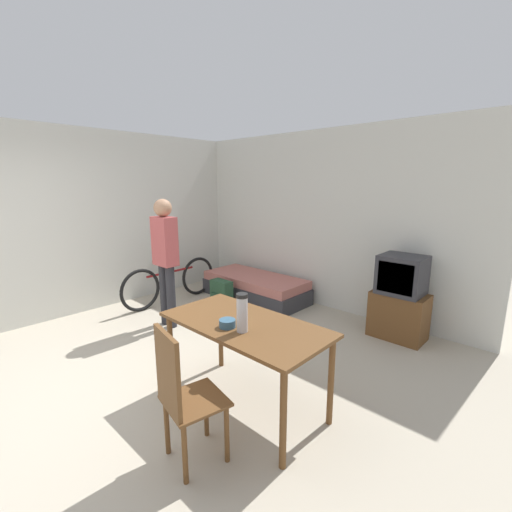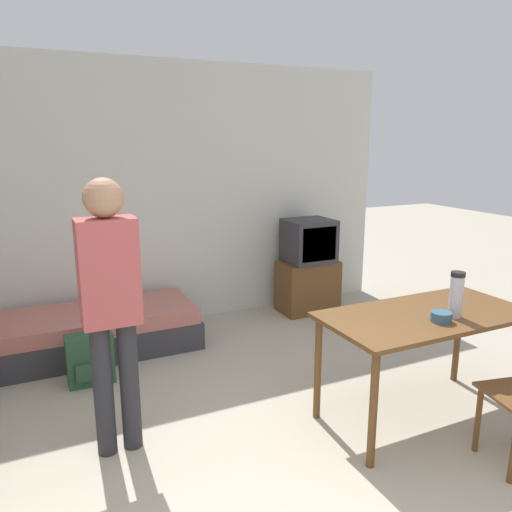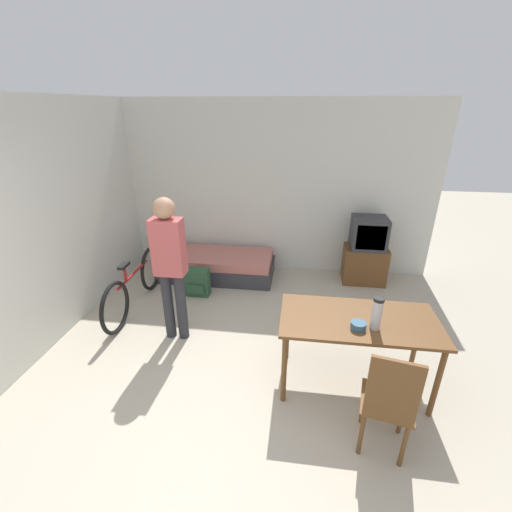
# 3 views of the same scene
# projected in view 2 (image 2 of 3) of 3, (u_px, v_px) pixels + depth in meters

# --- Properties ---
(wall_back) EXTENTS (5.36, 0.06, 2.70)m
(wall_back) POSITION_uv_depth(u_px,v_px,m) (153.00, 197.00, 5.09)
(wall_back) COLOR silver
(wall_back) RESTS_ON ground_plane
(daybed) EXTENTS (1.82, 0.80, 0.39)m
(daybed) POSITION_uv_depth(u_px,v_px,m) (97.00, 331.00, 4.62)
(daybed) COLOR #333338
(daybed) RESTS_ON ground_plane
(tv) EXTENTS (0.65, 0.45, 1.06)m
(tv) POSITION_uv_depth(u_px,v_px,m) (308.00, 267.00, 5.64)
(tv) COLOR brown
(tv) RESTS_ON ground_plane
(dining_table) EXTENTS (1.44, 0.73, 0.78)m
(dining_table) POSITION_uv_depth(u_px,v_px,m) (426.00, 325.00, 3.40)
(dining_table) COLOR brown
(dining_table) RESTS_ON ground_plane
(person_standing) EXTENTS (0.34, 0.23, 1.72)m
(person_standing) POSITION_uv_depth(u_px,v_px,m) (110.00, 298.00, 2.96)
(person_standing) COLOR #28282D
(person_standing) RESTS_ON ground_plane
(thermos_flask) EXTENTS (0.09, 0.09, 0.31)m
(thermos_flask) POSITION_uv_depth(u_px,v_px,m) (456.00, 293.00, 3.27)
(thermos_flask) COLOR #B7B7BC
(thermos_flask) RESTS_ON dining_table
(mate_bowl) EXTENTS (0.13, 0.13, 0.06)m
(mate_bowl) POSITION_uv_depth(u_px,v_px,m) (441.00, 317.00, 3.22)
(mate_bowl) COLOR #335670
(mate_bowl) RESTS_ON dining_table
(backpack) EXTENTS (0.36, 0.21, 0.41)m
(backpack) POSITION_uv_depth(u_px,v_px,m) (90.00, 359.00, 4.00)
(backpack) COLOR #284C33
(backpack) RESTS_ON ground_plane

